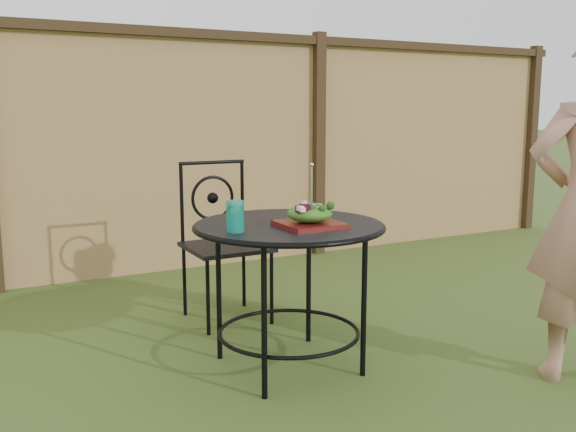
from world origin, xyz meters
The scene contains 8 objects.
ground centered at (0.00, 0.00, 0.00)m, with size 60.00×60.00×0.00m, color #294115.
fence centered at (0.00, 2.19, 0.95)m, with size 8.00×0.12×1.90m.
patio_table centered at (-0.12, 0.03, 0.59)m, with size 0.92×0.92×0.72m.
patio_chair centered at (-0.11, 0.90, 0.50)m, with size 0.46×0.46×0.95m.
salad_plate centered at (-0.09, -0.10, 0.74)m, with size 0.27×0.27×0.02m, color #47110A.
salad centered at (-0.09, -0.10, 0.79)m, with size 0.21×0.21×0.08m, color #235614.
fork centered at (-0.08, -0.10, 0.92)m, with size 0.01×0.01×0.18m, color silver.
drinking_glass centered at (-0.44, -0.05, 0.79)m, with size 0.08×0.08×0.14m, color #0B8676.
Camera 1 is at (-1.55, -2.63, 1.27)m, focal length 40.00 mm.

